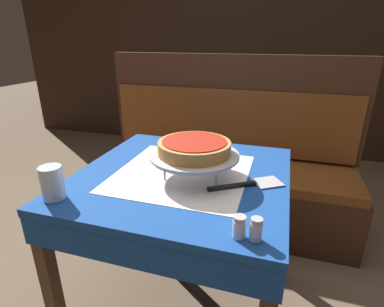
# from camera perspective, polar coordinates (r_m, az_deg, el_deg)

# --- Properties ---
(ground_plane) EXTENTS (14.00, 14.00, 0.00)m
(ground_plane) POSITION_cam_1_polar(r_m,az_deg,el_deg) (1.70, -1.54, -26.85)
(ground_plane) COLOR brown
(dining_table_front) EXTENTS (0.86, 0.86, 0.74)m
(dining_table_front) POSITION_cam_1_polar(r_m,az_deg,el_deg) (1.29, -1.82, -7.32)
(dining_table_front) COLOR #194799
(dining_table_front) RESTS_ON ground_plane
(dining_table_rear) EXTENTS (0.74, 0.74, 0.73)m
(dining_table_rear) POSITION_cam_1_polar(r_m,az_deg,el_deg) (3.06, 3.62, 8.92)
(dining_table_rear) COLOR #194799
(dining_table_rear) RESTS_ON ground_plane
(booth_bench) EXTENTS (1.78, 0.52, 1.16)m
(booth_bench) POSITION_cam_1_polar(r_m,az_deg,el_deg) (2.16, 5.87, -4.46)
(booth_bench) COLOR #3D2316
(booth_bench) RESTS_ON ground_plane
(back_wall_panel) EXTENTS (6.00, 0.04, 2.40)m
(back_wall_panel) POSITION_cam_1_polar(r_m,az_deg,el_deg) (3.49, 11.84, 19.87)
(back_wall_panel) COLOR black
(back_wall_panel) RESTS_ON ground_plane
(pizza_pan_stand) EXTENTS (0.35, 0.35, 0.10)m
(pizza_pan_stand) POSITION_cam_1_polar(r_m,az_deg,el_deg) (1.18, 0.43, -0.47)
(pizza_pan_stand) COLOR #ADADB2
(pizza_pan_stand) RESTS_ON dining_table_front
(deep_dish_pizza) EXTENTS (0.28, 0.28, 0.05)m
(deep_dish_pizza) POSITION_cam_1_polar(r_m,az_deg,el_deg) (1.16, 0.44, 1.21)
(deep_dish_pizza) COLOR #C68E47
(deep_dish_pizza) RESTS_ON pizza_pan_stand
(pizza_server) EXTENTS (0.28, 0.21, 0.01)m
(pizza_server) POSITION_cam_1_polar(r_m,az_deg,el_deg) (1.16, 10.58, -5.82)
(pizza_server) COLOR #BCBCC1
(pizza_server) RESTS_ON dining_table_front
(water_glass_near) EXTENTS (0.08, 0.08, 0.12)m
(water_glass_near) POSITION_cam_1_polar(r_m,az_deg,el_deg) (1.14, -25.07, -5.08)
(water_glass_near) COLOR silver
(water_glass_near) RESTS_ON dining_table_front
(salt_shaker) EXTENTS (0.04, 0.04, 0.07)m
(salt_shaker) POSITION_cam_1_polar(r_m,az_deg,el_deg) (0.87, 9.00, -13.64)
(salt_shaker) COLOR silver
(salt_shaker) RESTS_ON dining_table_front
(pepper_shaker) EXTENTS (0.04, 0.04, 0.07)m
(pepper_shaker) POSITION_cam_1_polar(r_m,az_deg,el_deg) (0.86, 12.09, -13.97)
(pepper_shaker) COLOR silver
(pepper_shaker) RESTS_ON dining_table_front
(condiment_caddy) EXTENTS (0.14, 0.14, 0.14)m
(condiment_caddy) POSITION_cam_1_polar(r_m,az_deg,el_deg) (3.12, 2.08, 12.07)
(condiment_caddy) COLOR black
(condiment_caddy) RESTS_ON dining_table_rear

